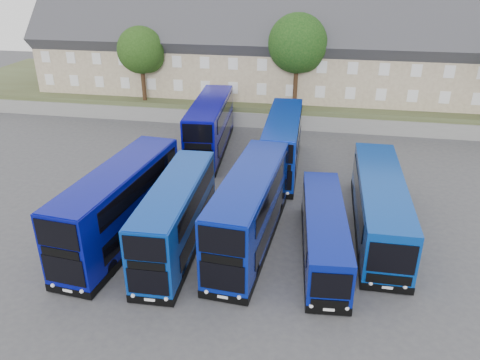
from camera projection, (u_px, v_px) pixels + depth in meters
The scene contains 13 objects.
ground at pixel (223, 263), 26.56m from camera, with size 120.00×120.00×0.00m, color #434347.
retaining_wall at pixel (273, 121), 47.59m from camera, with size 70.00×0.40×1.50m, color slate.
earth_bank at pixel (283, 94), 56.38m from camera, with size 80.00×20.00×2.00m, color #484C2B.
terrace_row at pixel (309, 53), 49.95m from camera, with size 60.00×10.40×11.20m.
dd_front_left at pixel (120, 206), 27.96m from camera, with size 3.80×11.81×4.62m.
dd_front_mid at pixel (177, 218), 27.08m from camera, with size 2.74×10.62×4.19m.
dd_front_right at pixel (250, 211), 27.49m from camera, with size 3.44×11.59×4.55m.
dd_rear_left at pixel (210, 127), 41.22m from camera, with size 3.52×11.74×4.60m.
dd_rear_right at pixel (283, 144), 37.67m from camera, with size 2.80×11.18×4.42m.
coach_east_a at pixel (324, 234), 26.77m from camera, with size 3.09×10.78×2.91m.
coach_east_b at pixel (379, 207), 29.08m from camera, with size 2.78×12.85×3.51m.
tree_west at pixel (142, 52), 48.16m from camera, with size 4.80×4.80×7.65m.
tree_mid at pixel (299, 46), 45.54m from camera, with size 5.76×5.76×9.18m.
Camera 1 is at (4.97, -21.46, 15.61)m, focal length 35.00 mm.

